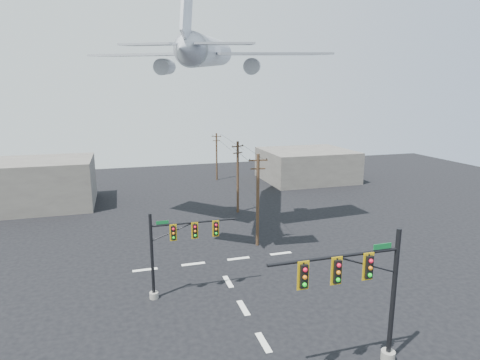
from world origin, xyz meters
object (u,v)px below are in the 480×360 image
object	(u,v)px
signal_mast_far	(174,249)
utility_pole_a	(258,199)
airliner	(208,53)
signal_mast_near	(365,294)
utility_pole_b	(238,176)
utility_pole_c	(217,156)

from	to	relation	value
signal_mast_far	utility_pole_a	world-z (taller)	utility_pole_a
signal_mast_far	airliner	xyz separation A→B (m)	(5.78, 14.30, 14.60)
signal_mast_near	utility_pole_a	bearing A→B (deg)	88.52
utility_pole_a	utility_pole_b	bearing A→B (deg)	91.25
signal_mast_near	airliner	distance (m)	28.52
signal_mast_far	airliner	distance (m)	21.24
signal_mast_near	utility_pole_c	world-z (taller)	utility_pole_c
utility_pole_b	utility_pole_a	bearing A→B (deg)	-120.90
signal_mast_near	signal_mast_far	xyz separation A→B (m)	(-8.32, 10.49, -0.72)
airliner	utility_pole_a	bearing A→B (deg)	-134.76
airliner	signal_mast_far	bearing A→B (deg)	179.32
signal_mast_far	utility_pole_a	size ratio (longest dim) A/B	0.72
signal_mast_near	utility_pole_c	distance (m)	47.73
signal_mast_far	utility_pole_c	xyz separation A→B (m)	(11.85, 37.10, 0.53)
utility_pole_c	airliner	size ratio (longest dim) A/B	0.31
utility_pole_c	utility_pole_a	bearing A→B (deg)	-75.40
utility_pole_b	airliner	size ratio (longest dim) A/B	0.35
utility_pole_c	utility_pole_b	bearing A→B (deg)	-75.07
signal_mast_far	utility_pole_a	bearing A→B (deg)	40.57
signal_mast_far	airliner	bearing A→B (deg)	67.99
utility_pole_a	utility_pole_b	xyz separation A→B (m)	(1.24, 10.88, -0.07)
signal_mast_far	utility_pole_a	xyz separation A→B (m)	(8.78, 7.52, 1.06)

